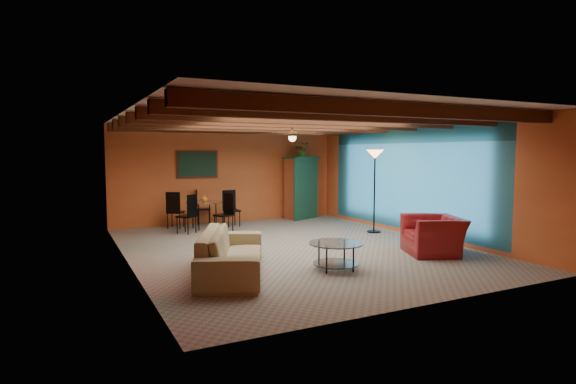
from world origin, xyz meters
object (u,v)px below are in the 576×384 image
armoire (302,189)px  potted_plant (302,151)px  sofa (232,252)px  floor_lamp (374,191)px  coffee_table (336,256)px  dining_table (204,210)px  armchair (433,235)px  vase (204,188)px

armoire → potted_plant: bearing=0.0°
sofa → floor_lamp: size_ratio=1.18×
coffee_table → floor_lamp: size_ratio=0.45×
armoire → dining_table: bearing=168.2°
sofa → potted_plant: potted_plant is taller
armchair → vase: (-3.17, 4.89, 0.69)m
sofa → vase: 4.66m
dining_table → vase: 0.57m
sofa → potted_plant: size_ratio=5.16×
vase → coffee_table: bearing=-80.8°
floor_lamp → potted_plant: bearing=98.6°
armchair → coffee_table: size_ratio=1.23×
sofa → vase: bearing=12.9°
armoire → coffee_table: bearing=-134.5°
floor_lamp → vase: size_ratio=11.79×
coffee_table → vase: size_ratio=5.28×
sofa → coffee_table: (1.67, -0.53, -0.12)m
floor_lamp → armoire: bearing=98.6°
armoire → floor_lamp: 3.00m
sofa → armoire: (4.01, 5.09, 0.54)m
coffee_table → floor_lamp: (2.80, 2.66, 0.79)m
armchair → floor_lamp: bearing=-167.4°
dining_table → potted_plant: size_ratio=3.98×
armchair → armoire: size_ratio=0.63×
sofa → coffee_table: size_ratio=2.64×
armchair → vase: size_ratio=6.52×
coffee_table → dining_table: (-0.82, 5.06, 0.25)m
armchair → armoire: bearing=-157.1°
sofa → dining_table: size_ratio=1.30×
sofa → armchair: armchair is taller
sofa → vase: (0.85, 4.53, 0.71)m
dining_table → armoire: armoire is taller
floor_lamp → vase: bearing=146.4°
dining_table → sofa: bearing=-100.6°
dining_table → floor_lamp: 4.37m
armoire → vase: (-3.16, -0.56, 0.17)m
potted_plant → floor_lamp: bearing=-81.4°
potted_plant → coffee_table: bearing=-112.7°
dining_table → potted_plant: (3.16, 0.56, 1.54)m
coffee_table → armoire: bearing=67.3°
coffee_table → potted_plant: size_ratio=1.95×
vase → floor_lamp: bearing=-33.6°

